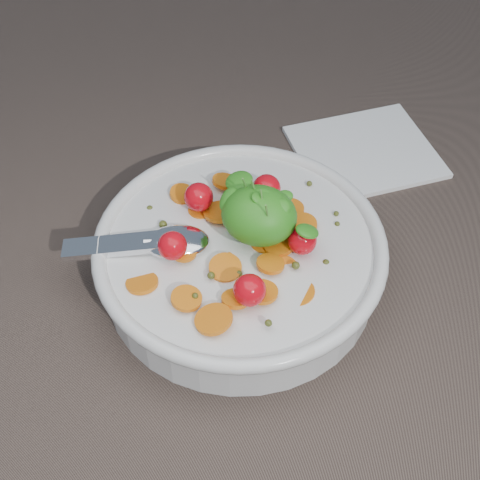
# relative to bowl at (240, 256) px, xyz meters

# --- Properties ---
(ground) EXTENTS (6.00, 6.00, 0.00)m
(ground) POSITION_rel_bowl_xyz_m (0.02, -0.03, -0.03)
(ground) COLOR brown
(ground) RESTS_ON ground
(bowl) EXTENTS (0.29, 0.27, 0.11)m
(bowl) POSITION_rel_bowl_xyz_m (0.00, 0.00, 0.00)
(bowl) COLOR silver
(bowl) RESTS_ON ground
(napkin) EXTENTS (0.20, 0.19, 0.01)m
(napkin) POSITION_rel_bowl_xyz_m (0.09, 0.21, -0.03)
(napkin) COLOR white
(napkin) RESTS_ON ground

